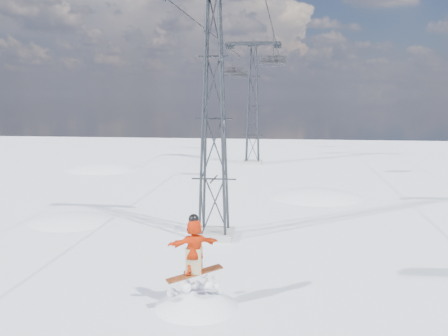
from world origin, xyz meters
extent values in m
plane|color=white|center=(0.00, 0.00, 0.00)|extent=(120.00, 120.00, 0.00)
sphere|color=white|center=(6.00, 18.00, -9.50)|extent=(20.00, 20.00, 20.00)
sphere|color=white|center=(-12.00, 28.00, -10.40)|extent=(22.00, 22.00, 22.00)
cube|color=#999999|center=(0.80, 8.00, 0.15)|extent=(1.80, 1.80, 0.30)
cube|color=#999999|center=(0.80, 33.00, 0.15)|extent=(1.80, 1.80, 0.30)
cube|color=#2A2D31|center=(0.80, 33.00, 11.25)|extent=(5.00, 0.35, 0.35)
cube|color=#2A2D31|center=(-1.40, 33.00, 11.05)|extent=(0.80, 0.25, 0.50)
cube|color=#2A2D31|center=(3.00, 33.00, 11.05)|extent=(0.80, 0.25, 0.50)
cylinder|color=black|center=(-1.40, 19.50, 10.85)|extent=(0.06, 51.00, 0.06)
cylinder|color=black|center=(3.00, 19.50, 10.85)|extent=(0.06, 51.00, 0.06)
cube|color=#B74C18|center=(1.39, 0.02, 1.19)|extent=(1.68, 1.15, 0.31)
imported|color=#E9380A|center=(1.39, 0.02, 2.05)|extent=(1.64, 1.11, 1.70)
cube|color=#9A8A5F|center=(1.39, 0.02, 1.60)|extent=(0.58, 0.53, 0.78)
sphere|color=black|center=(1.39, 0.02, 2.88)|extent=(0.32, 0.32, 0.32)
cylinder|color=black|center=(3.00, 21.62, 9.80)|extent=(0.08, 0.08, 2.10)
cube|color=black|center=(3.00, 21.62, 8.75)|extent=(1.91, 0.43, 0.08)
cube|color=black|center=(3.00, 21.83, 9.04)|extent=(1.91, 0.06, 0.52)
cylinder|color=black|center=(3.00, 21.38, 8.51)|extent=(1.91, 0.06, 0.06)
cylinder|color=black|center=(3.00, 21.34, 9.09)|extent=(1.91, 0.05, 0.05)
cylinder|color=black|center=(-1.40, 34.83, 9.75)|extent=(0.08, 0.08, 2.20)
cube|color=black|center=(-1.40, 34.83, 8.65)|extent=(2.00, 0.45, 0.08)
cube|color=black|center=(-1.40, 35.05, 8.95)|extent=(2.00, 0.06, 0.55)
cylinder|color=black|center=(-1.40, 34.58, 8.40)|extent=(2.00, 0.06, 0.06)
cylinder|color=black|center=(-1.40, 34.53, 9.00)|extent=(2.00, 0.05, 0.05)
cylinder|color=black|center=(-1.40, 42.00, 9.73)|extent=(0.08, 0.08, 2.24)
cube|color=black|center=(-1.40, 42.00, 8.61)|extent=(2.04, 0.46, 0.08)
cube|color=black|center=(-1.40, 42.22, 8.91)|extent=(2.04, 0.06, 0.56)
cylinder|color=black|center=(-1.40, 41.75, 8.35)|extent=(2.04, 0.06, 0.06)
cylinder|color=black|center=(-1.40, 41.69, 8.96)|extent=(2.04, 0.05, 0.05)
camera|label=1|loc=(4.12, -14.26, 6.58)|focal=40.00mm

